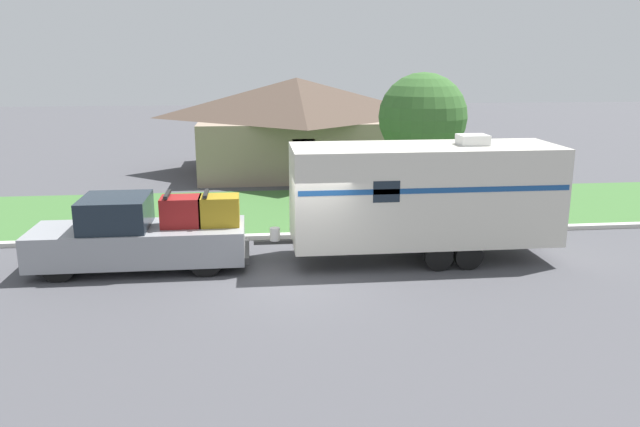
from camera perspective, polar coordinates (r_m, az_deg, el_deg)
name	(u,v)px	position (r m, az deg, el deg)	size (l,w,h in m)	color
ground_plane	(304,278)	(16.35, -1.49, -5.93)	(120.00, 120.00, 0.00)	#47474C
curb_strip	(294,236)	(19.88, -2.41, -2.03)	(80.00, 0.30, 0.14)	beige
lawn_strip	(287,210)	(23.42, -3.03, 0.32)	(80.00, 7.00, 0.03)	#3D6B33
house_across_street	(297,123)	(31.37, -2.13, 8.27)	(10.13, 8.53, 4.61)	gray
pickup_truck	(141,235)	(17.51, -16.02, -1.94)	(5.77, 2.00, 2.08)	black
travel_trailer	(424,194)	(17.66, 9.48, 1.80)	(8.45, 2.44, 3.52)	black
mailbox	(416,196)	(21.31, 8.75, 1.59)	(0.48, 0.20, 1.35)	brown
tree_in_yard	(423,117)	(23.05, 9.37, 8.67)	(3.19, 3.19, 5.08)	brown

